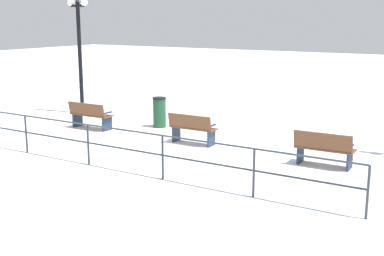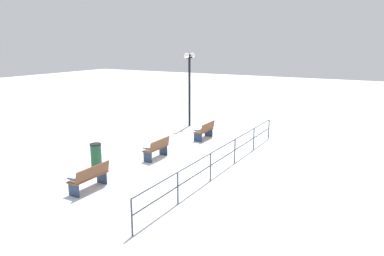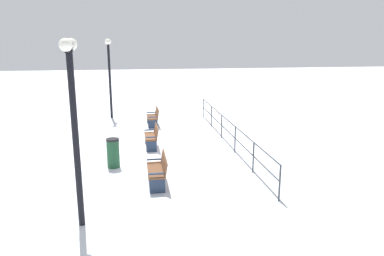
% 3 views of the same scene
% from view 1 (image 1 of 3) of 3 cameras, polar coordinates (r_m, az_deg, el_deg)
% --- Properties ---
extents(ground_plane, '(80.00, 80.00, 0.00)m').
position_cam_1_polar(ground_plane, '(14.31, -0.08, -1.87)').
color(ground_plane, white).
rests_on(ground_plane, ground).
extents(bench_nearest, '(0.57, 1.41, 0.88)m').
position_cam_1_polar(bench_nearest, '(12.49, 14.67, -2.27)').
color(bench_nearest, brown).
rests_on(bench_nearest, ground).
extents(bench_second, '(0.51, 1.37, 0.88)m').
position_cam_1_polar(bench_second, '(14.24, 0.02, -0.02)').
color(bench_second, brown).
rests_on(bench_second, ground).
extents(bench_third, '(0.54, 1.47, 0.87)m').
position_cam_1_polar(bench_third, '(16.55, -11.42, 1.45)').
color(bench_third, brown).
rests_on(bench_third, ground).
extents(lamppost_middle, '(0.27, 0.92, 4.19)m').
position_cam_1_polar(lamppost_middle, '(19.15, -12.62, 9.82)').
color(lamppost_middle, black).
rests_on(lamppost_middle, ground).
extents(waterfront_railing, '(0.05, 11.04, 1.01)m').
position_cam_1_polar(waterfront_railing, '(11.77, -7.75, -1.66)').
color(waterfront_railing, '#383D42').
rests_on(waterfront_railing, ground).
extents(trash_bin, '(0.43, 0.43, 0.99)m').
position_cam_1_polar(trash_bin, '(16.52, -3.69, 1.79)').
color(trash_bin, '#1E4C2D').
rests_on(trash_bin, ground).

